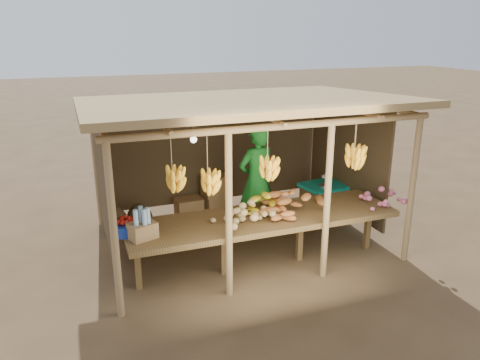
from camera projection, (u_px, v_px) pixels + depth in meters
name	position (u px, v px, depth m)	size (l,w,h in m)	color
ground	(240.00, 240.00, 7.75)	(60.00, 60.00, 0.00)	brown
stall_structure	(241.00, 129.00, 7.03)	(4.70, 3.50, 2.43)	#95764D
counter	(263.00, 220.00, 6.67)	(3.90, 1.05, 0.80)	brown
potato_heap	(248.00, 213.00, 6.29)	(0.93, 0.56, 0.36)	#A18553
sweet_potato_heap	(297.00, 201.00, 6.72)	(1.14, 0.69, 0.36)	#A9602B
onion_heap	(385.00, 194.00, 7.02)	(0.89, 0.53, 0.36)	#C35F78
banana_pile	(261.00, 201.00, 6.74)	(0.68, 0.41, 0.35)	yellow
tomato_basin	(126.00, 227.00, 6.08)	(0.41, 0.41, 0.21)	navy
bottle_box	(142.00, 227.00, 5.91)	(0.39, 0.35, 0.41)	olive
vendor	(257.00, 180.00, 7.76)	(0.68, 0.45, 1.88)	#1A7724
tarp_crate	(324.00, 201.00, 8.44)	(0.84, 0.75, 0.90)	brown
carton_stack	(207.00, 199.00, 8.65)	(1.03, 0.44, 0.75)	olive
burlap_sacks	(127.00, 220.00, 7.89)	(0.87, 0.45, 0.61)	#4B3A23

